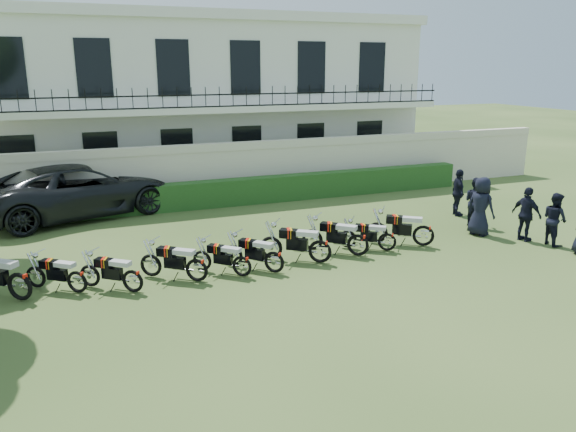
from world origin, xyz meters
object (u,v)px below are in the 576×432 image
Objects in this scene: motorcycle_1 at (77,277)px; motorcycle_3 at (197,265)px; motorcycle_4 at (242,261)px; motorcycle_0 at (19,280)px; motorcycle_8 at (387,238)px; officer_1 at (555,219)px; motorcycle_6 at (320,246)px; officer_4 at (475,202)px; suv at (80,190)px; motorcycle_5 at (274,257)px; officer_2 at (527,214)px; motorcycle_2 at (132,276)px; motorcycle_7 at (358,240)px; officer_3 at (481,206)px; motorcycle_9 at (424,231)px; officer_5 at (458,193)px.

motorcycle_3 reaches higher than motorcycle_1.
motorcycle_0 is at bearing 129.23° from motorcycle_4.
motorcycle_8 is 5.14m from officer_1.
motorcycle_1 is 0.83× the size of motorcycle_6.
officer_4 is (12.55, 1.30, 0.40)m from motorcycle_1.
motorcycle_8 is 11.03m from suv.
motorcycle_5 is at bearing -56.27° from motorcycle_3.
officer_2 is at bearing -53.50° from motorcycle_0.
officer_2 is at bearing -52.21° from motorcycle_2.
motorcycle_3 reaches higher than motorcycle_2.
motorcycle_7 is 0.95× the size of officer_1.
officer_3 reaches higher than motorcycle_0.
motorcycle_4 is 9.51m from officer_1.
officer_3 is at bearing -48.20° from motorcycle_3.
motorcycle_9 is at bearing -50.91° from motorcycle_0.
motorcycle_2 is (1.22, -0.44, 0.01)m from motorcycle_1.
motorcycle_0 is at bearing 124.62° from motorcycle_6.
motorcycle_2 is 0.88× the size of officer_1.
officer_2 is (8.96, -0.23, 0.41)m from motorcycle_4.
officer_2 is (5.46, -0.56, 0.34)m from motorcycle_7.
officer_5 is (11.63, 3.04, 0.40)m from motorcycle_2.
suv reaches higher than motorcycle_1.
officer_3 is 1.13× the size of officer_4.
motorcycle_8 is at bearing -49.23° from motorcycle_3.
motorcycle_7 is 0.81× the size of officer_3.
officer_1 is (13.39, -1.23, 0.37)m from motorcycle_1.
motorcycle_8 is at bearing -150.77° from suv.
motorcycle_1 is 4.80m from motorcycle_5.
motorcycle_5 is 8.66m from officer_1.
officer_2 reaches higher than motorcycle_0.
motorcycle_4 is at bearing -56.21° from motorcycle_3.
motorcycle_7 is 1.08× the size of motorcycle_8.
officer_5 is at bearing -40.50° from motorcycle_0.
motorcycle_4 is 0.85× the size of motorcycle_7.
officer_3 is (-1.38, 1.62, 0.13)m from officer_1.
officer_5 reaches higher than motorcycle_6.
motorcycle_0 is 0.25× the size of suv.
motorcycle_2 is 12.20m from officer_1.
motorcycle_6 is at bearing -33.66° from motorcycle_5.
officer_3 reaches higher than officer_4.
motorcycle_9 is at bearing -37.80° from motorcycle_5.
motorcycle_1 is 0.91× the size of motorcycle_3.
motorcycle_7 is at bearing 135.86° from officer_5.
officer_5 is (0.85, 2.19, -0.09)m from officer_3.
motorcycle_0 is 13.24m from officer_3.
motorcycle_1 is 0.21× the size of suv.
motorcycle_7 is (7.42, -0.07, 0.07)m from motorcycle_1.
motorcycle_9 is 3.31m from officer_2.
motorcycle_9 is at bearing -54.41° from motorcycle_8.
officer_2 is at bearing -57.34° from motorcycle_6.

